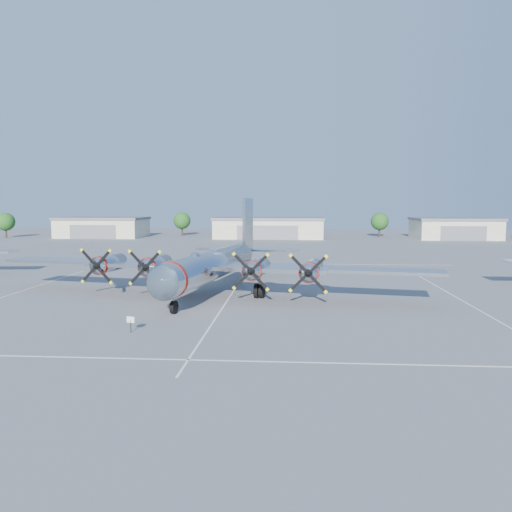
# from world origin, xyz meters

# --- Properties ---
(ground) EXTENTS (260.00, 260.00, 0.00)m
(ground) POSITION_xyz_m (0.00, 0.00, 0.00)
(ground) COLOR #575759
(ground) RESTS_ON ground
(parking_lines) EXTENTS (60.00, 50.08, 0.01)m
(parking_lines) POSITION_xyz_m (0.00, -1.75, 0.01)
(parking_lines) COLOR silver
(parking_lines) RESTS_ON ground
(hangar_west) EXTENTS (22.60, 14.60, 5.40)m
(hangar_west) POSITION_xyz_m (-45.00, 81.96, 2.71)
(hangar_west) COLOR #C1B699
(hangar_west) RESTS_ON ground
(hangar_center) EXTENTS (28.60, 14.60, 5.40)m
(hangar_center) POSITION_xyz_m (0.00, 81.96, 2.71)
(hangar_center) COLOR #C1B699
(hangar_center) RESTS_ON ground
(hangar_east) EXTENTS (20.60, 14.60, 5.40)m
(hangar_east) POSITION_xyz_m (48.00, 81.96, 2.71)
(hangar_east) COLOR #C1B699
(hangar_east) RESTS_ON ground
(tree_far_west) EXTENTS (4.80, 4.80, 6.64)m
(tree_far_west) POSITION_xyz_m (-70.00, 78.00, 4.22)
(tree_far_west) COLOR #382619
(tree_far_west) RESTS_ON ground
(tree_west) EXTENTS (4.80, 4.80, 6.64)m
(tree_west) POSITION_xyz_m (-25.00, 90.00, 4.22)
(tree_west) COLOR #382619
(tree_west) RESTS_ON ground
(tree_east) EXTENTS (4.80, 4.80, 6.64)m
(tree_east) POSITION_xyz_m (30.00, 88.00, 4.22)
(tree_east) COLOR #382619
(tree_east) RESTS_ON ground
(main_bomber_b29) EXTENTS (48.73, 37.54, 9.74)m
(main_bomber_b29) POSITION_xyz_m (-1.83, 0.18, 0.00)
(main_bomber_b29) COLOR silver
(main_bomber_b29) RESTS_ON ground
(info_placard) EXTENTS (0.60, 0.18, 1.15)m
(info_placard) POSITION_xyz_m (-5.31, -16.18, 0.81)
(info_placard) COLOR black
(info_placard) RESTS_ON ground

